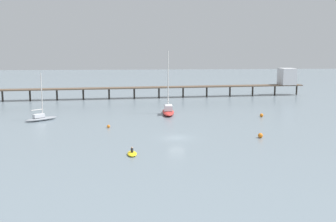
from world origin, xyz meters
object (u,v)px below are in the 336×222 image
Objects in this scene: pier at (221,82)px; sailboat_red at (168,110)px; dinghy_yellow at (132,153)px; sailboat_gray at (41,117)px; mooring_buoy_outer at (260,135)px; mooring_buoy_mid at (262,115)px; mooring_buoy_inner at (108,126)px.

pier is 6.38× the size of sailboat_red.
sailboat_red is at bearing -120.48° from pier.
sailboat_red reaches higher than dinghy_yellow.
mooring_buoy_outer is (39.14, -18.51, -0.26)m from sailboat_gray.
dinghy_yellow reaches higher than mooring_buoy_mid.
pier is at bearing 39.64° from sailboat_gray.
dinghy_yellow is at bearing -102.85° from sailboat_red.
sailboat_red is 27.65m from mooring_buoy_outer.
mooring_buoy_outer is (13.11, -24.34, -0.47)m from sailboat_red.
mooring_buoy_inner is at bearing -130.29° from sailboat_red.
sailboat_gray is at bearing 124.12° from dinghy_yellow.
pier reaches higher than mooring_buoy_outer.
pier is 9.27× the size of sailboat_gray.
pier is 108.93× the size of mooring_buoy_outer.
sailboat_gray is 16.31m from mooring_buoy_inner.
mooring_buoy_mid is at bearing 16.32° from mooring_buoy_inner.
pier is 119.64× the size of mooring_buoy_mid.
dinghy_yellow is (-25.63, -63.82, -4.02)m from pier.
sailboat_red is at bearing 49.71° from mooring_buoy_inner.
mooring_buoy_mid reaches higher than mooring_buoy_inner.
sailboat_red is 4.69× the size of dinghy_yellow.
sailboat_gray reaches higher than mooring_buoy_mid.
sailboat_red reaches higher than mooring_buoy_outer.
pier is 35.80m from sailboat_red.
dinghy_yellow is 19.43m from mooring_buoy_inner.
mooring_buoy_inner is (-12.03, -14.19, -0.58)m from sailboat_red.
sailboat_gray is at bearing -140.36° from pier.
mooring_buoy_inner is 27.11m from mooring_buoy_outer.
sailboat_gray is at bearing -178.95° from mooring_buoy_mid.
mooring_buoy_outer is at bearing 22.97° from dinghy_yellow.
sailboat_red is 33.96m from dinghy_yellow.
mooring_buoy_outer is at bearing -61.70° from sailboat_red.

